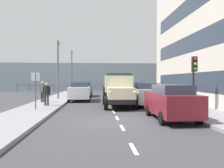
{
  "coord_description": "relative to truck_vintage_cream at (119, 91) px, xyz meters",
  "views": [
    {
      "loc": [
        1.04,
        10.8,
        1.95
      ],
      "look_at": [
        -0.36,
        -9.78,
        1.58
      ],
      "focal_mm": 36.31,
      "sensor_mm": 36.0,
      "label": 1
    }
  ],
  "objects": [
    {
      "name": "ground_plane",
      "position": [
        0.52,
        -2.56,
        -1.18
      ],
      "size": [
        80.0,
        80.0,
        0.0
      ],
      "primitive_type": "plane",
      "color": "#38383D"
    },
    {
      "name": "sidewalk_left",
      "position": [
        -4.38,
        -2.56,
        -1.1
      ],
      "size": [
        2.75,
        39.14,
        0.15
      ],
      "primitive_type": "cube",
      "color": "gray",
      "rests_on": "ground_plane"
    },
    {
      "name": "sidewalk_right",
      "position": [
        5.43,
        -2.56,
        -1.1
      ],
      "size": [
        2.75,
        39.14,
        0.15
      ],
      "primitive_type": "cube",
      "color": "gray",
      "rests_on": "ground_plane"
    },
    {
      "name": "road_centreline_markings",
      "position": [
        0.52,
        -1.8,
        -1.17
      ],
      "size": [
        0.12,
        34.84,
        0.01
      ],
      "color": "silver",
      "rests_on": "ground_plane"
    },
    {
      "name": "sea_horizon",
      "position": [
        0.52,
        -25.13,
        1.32
      ],
      "size": [
        80.0,
        0.8,
        5.0
      ],
      "primitive_type": "cube",
      "color": "#84939E",
      "rests_on": "ground_plane"
    },
    {
      "name": "seawall_railing",
      "position": [
        0.52,
        -21.53,
        -0.26
      ],
      "size": [
        28.08,
        0.08,
        1.2
      ],
      "color": "#4C5156",
      "rests_on": "ground_plane"
    },
    {
      "name": "truck_vintage_cream",
      "position": [
        0.0,
        0.0,
        0.0
      ],
      "size": [
        2.17,
        5.64,
        2.43
      ],
      "color": "black",
      "rests_on": "ground_plane"
    },
    {
      "name": "car_maroon_kerbside_near",
      "position": [
        -2.05,
        5.21,
        -0.28
      ],
      "size": [
        1.8,
        4.2,
        1.72
      ],
      "color": "maroon",
      "rests_on": "ground_plane"
    },
    {
      "name": "car_silver_kerbside_1",
      "position": [
        -2.05,
        -0.75,
        -0.28
      ],
      "size": [
        1.89,
        4.55,
        1.72
      ],
      "color": "#B7BABF",
      "rests_on": "ground_plane"
    },
    {
      "name": "car_red_kerbside_2",
      "position": [
        -2.05,
        -6.65,
        -0.28
      ],
      "size": [
        1.93,
        3.99,
        1.72
      ],
      "color": "#B21E1E",
      "rests_on": "ground_plane"
    },
    {
      "name": "car_white_oppositeside_0",
      "position": [
        3.1,
        -5.09,
        -0.28
      ],
      "size": [
        1.94,
        3.97,
        1.72
      ],
      "color": "white",
      "rests_on": "ground_plane"
    },
    {
      "name": "car_teal_oppositeside_1",
      "position": [
        3.1,
        -11.12,
        -0.28
      ],
      "size": [
        1.97,
        4.29,
        1.72
      ],
      "color": "#1E6670",
      "rests_on": "ground_plane"
    },
    {
      "name": "pedestrian_couple_b",
      "position": [
        5.08,
        -0.12,
        -0.09
      ],
      "size": [
        0.53,
        0.34,
        1.6
      ],
      "color": "#383342",
      "rests_on": "sidewalk_right"
    },
    {
      "name": "pedestrian_strolling",
      "position": [
        5.95,
        -2.75,
        -0.02
      ],
      "size": [
        0.53,
        0.34,
        1.71
      ],
      "color": "black",
      "rests_on": "sidewalk_right"
    },
    {
      "name": "traffic_light_near",
      "position": [
        -4.27,
        2.84,
        1.29
      ],
      "size": [
        0.28,
        0.41,
        3.2
      ],
      "color": "black",
      "rests_on": "sidewalk_left"
    },
    {
      "name": "lamp_post_promenade",
      "position": [
        5.3,
        -6.41,
        2.39
      ],
      "size": [
        0.32,
        1.14,
        5.64
      ],
      "color": "#59595B",
      "rests_on": "sidewalk_right"
    },
    {
      "name": "lamp_post_far",
      "position": [
        5.25,
        -18.14,
        2.7
      ],
      "size": [
        0.32,
        1.14,
        6.23
      ],
      "color": "#59595B",
      "rests_on": "sidewalk_right"
    },
    {
      "name": "street_sign",
      "position": [
        5.31,
        1.87,
        0.5
      ],
      "size": [
        0.5,
        0.07,
        2.25
      ],
      "color": "#4C4C4C",
      "rests_on": "sidewalk_right"
    }
  ]
}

